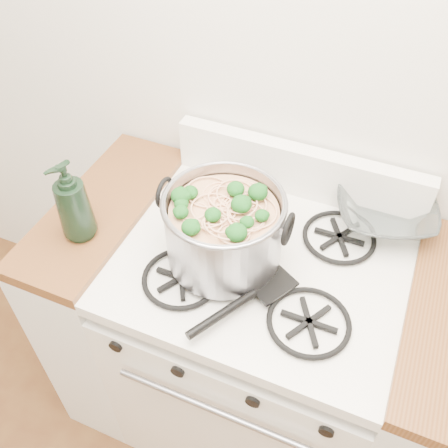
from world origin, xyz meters
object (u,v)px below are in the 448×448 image
gas_range (255,349)px  glass_bowl (383,215)px  bottle (72,201)px  stock_pot (224,229)px  spatula (271,282)px

gas_range → glass_bowl: 0.62m
glass_bowl → bottle: size_ratio=0.45×
stock_pot → glass_bowl: stock_pot is taller
spatula → glass_bowl: bearing=87.3°
bottle → spatula: bearing=25.6°
gas_range → spatula: spatula is taller
stock_pot → bottle: (-0.39, -0.08, 0.02)m
spatula → bottle: size_ratio=1.26×
gas_range → bottle: size_ratio=3.75×
stock_pot → spatula: stock_pot is taller
glass_bowl → bottle: bearing=-153.4°
glass_bowl → bottle: (-0.76, -0.38, 0.11)m
glass_bowl → gas_range: bearing=-135.9°
bottle → glass_bowl: bearing=48.5°
glass_bowl → bottle: 0.85m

